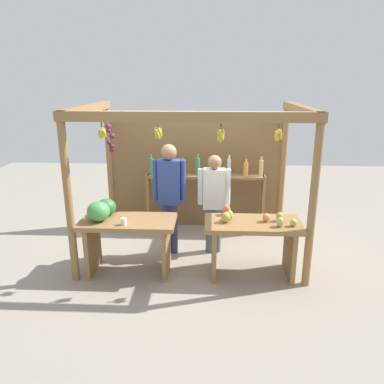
{
  "coord_description": "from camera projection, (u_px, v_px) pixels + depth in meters",
  "views": [
    {
      "loc": [
        0.25,
        -5.38,
        2.57
      ],
      "look_at": [
        0.0,
        -0.2,
        0.99
      ],
      "focal_mm": 35.16,
      "sensor_mm": 36.0,
      "label": 1
    }
  ],
  "objects": [
    {
      "name": "ground_plane",
      "position": [
        193.0,
        249.0,
        5.9
      ],
      "size": [
        12.0,
        12.0,
        0.0
      ],
      "primitive_type": "plane",
      "color": "gray",
      "rests_on": "ground"
    },
    {
      "name": "market_stall",
      "position": [
        194.0,
        161.0,
        5.94
      ],
      "size": [
        3.14,
        2.11,
        2.2
      ],
      "color": "olive",
      "rests_on": "ground"
    },
    {
      "name": "fruit_counter_left",
      "position": [
        121.0,
        228.0,
        5.05
      ],
      "size": [
        1.27,
        0.65,
        1.02
      ],
      "color": "olive",
      "rests_on": "ground"
    },
    {
      "name": "fruit_counter_right",
      "position": [
        252.0,
        235.0,
        4.98
      ],
      "size": [
        1.27,
        0.64,
        0.91
      ],
      "color": "olive",
      "rests_on": "ground"
    },
    {
      "name": "bottle_shelf_unit",
      "position": [
        205.0,
        186.0,
        6.37
      ],
      "size": [
        2.01,
        0.22,
        1.35
      ],
      "color": "olive",
      "rests_on": "ground"
    },
    {
      "name": "vendor_man",
      "position": [
        169.0,
        189.0,
        5.49
      ],
      "size": [
        0.48,
        0.23,
        1.67
      ],
      "rotation": [
        0.0,
        0.0,
        0.06
      ],
      "color": "navy",
      "rests_on": "ground"
    },
    {
      "name": "vendor_woman",
      "position": [
        214.0,
        196.0,
        5.56
      ],
      "size": [
        0.48,
        0.2,
        1.51
      ],
      "rotation": [
        0.0,
        0.0,
        -0.03
      ],
      "color": "#4C5D64",
      "rests_on": "ground"
    }
  ]
}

